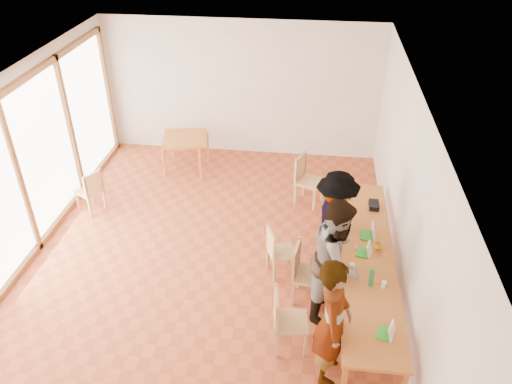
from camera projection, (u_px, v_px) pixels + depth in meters
The scene contains 24 objects.
ground at pixel (207, 262), 8.28m from camera, with size 8.00×8.00×0.00m, color #B04E2A.
wall_back at pixel (242, 89), 10.82m from camera, with size 6.00×0.10×3.00m, color silver.
wall_right at pixel (407, 200), 7.16m from camera, with size 0.10×8.00×3.00m, color silver.
window_wall at pixel (16, 174), 7.78m from camera, with size 0.10×8.00×3.00m, color white.
ceiling at pixel (195, 90), 6.65m from camera, with size 6.00×8.00×0.04m, color white.
communal_table at pixel (366, 258), 7.30m from camera, with size 0.80×4.00×0.75m.
side_table at pixel (185, 141), 10.57m from camera, with size 0.90×0.90×0.75m.
chair_near at pixel (284, 315), 6.52m from camera, with size 0.49×0.49×0.50m.
chair_mid at pixel (303, 267), 7.29m from camera, with size 0.52×0.52×0.52m.
chair_far at pixel (276, 248), 7.78m from camera, with size 0.53×0.53×0.46m.
chair_empty at pixel (305, 174), 9.51m from camera, with size 0.61×0.61×0.53m.
chair_spare at pixel (92, 187), 9.26m from camera, with size 0.55×0.55×0.46m.
person_near at pixel (333, 322), 5.97m from camera, with size 0.67×0.44×1.84m, color gray.
person_mid at pixel (337, 259), 6.89m from camera, with size 0.93×0.73×1.92m, color gray.
person_far at pixel (335, 223), 7.73m from camera, with size 1.14×0.66×1.77m, color gray.
laptop_near at pixel (388, 332), 6.00m from camera, with size 0.25×0.27×0.19m.
laptop_mid at pixel (366, 251), 7.28m from camera, with size 0.25×0.27×0.19m.
laptop_far at pixel (370, 233), 7.63m from camera, with size 0.24×0.28×0.22m.
yellow_mug at pixel (378, 246), 7.38m from camera, with size 0.13×0.13×0.10m, color gold.
green_bottle at pixel (371, 277), 6.68m from camera, with size 0.07×0.07×0.28m, color #22743F.
clear_glass at pixel (384, 285), 6.70m from camera, with size 0.07×0.07×0.09m, color silver.
condiment_cup at pixel (352, 266), 7.04m from camera, with size 0.08×0.08×0.06m, color white.
pink_phone at pixel (356, 247), 7.43m from camera, with size 0.05×0.10×0.01m, color #F85475.
black_pouch at pixel (374, 205), 8.30m from camera, with size 0.16×0.26×0.09m, color black.
Camera 1 is at (1.59, -6.19, 5.46)m, focal length 35.00 mm.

